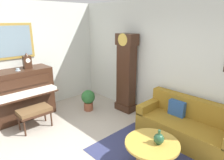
{
  "coord_description": "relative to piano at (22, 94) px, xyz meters",
  "views": [
    {
      "loc": [
        2.57,
        -1.57,
        2.36
      ],
      "look_at": [
        -0.46,
        1.33,
        1.08
      ],
      "focal_mm": 32.11,
      "sensor_mm": 36.0,
      "label": 1
    }
  ],
  "objects": [
    {
      "name": "piano",
      "position": [
        0.0,
        0.0,
        0.0
      ],
      "size": [
        0.87,
        1.44,
        1.21
      ],
      "color": "#3D2316",
      "rests_on": "ground_plane"
    },
    {
      "name": "wall_back",
      "position": [
        2.24,
        2.42,
        0.79
      ],
      "size": [
        5.3,
        0.13,
        2.8
      ],
      "color": "silver",
      "rests_on": "ground_plane"
    },
    {
      "name": "teacup",
      "position": [
        0.08,
        -0.04,
        0.62
      ],
      "size": [
        0.12,
        0.12,
        0.06
      ],
      "color": "#ADC6D6",
      "rests_on": "piano"
    },
    {
      "name": "mantel_clock",
      "position": [
        0.0,
        0.23,
        0.77
      ],
      "size": [
        0.13,
        0.18,
        0.38
      ],
      "color": "#3D2316",
      "rests_on": "piano"
    },
    {
      "name": "wall_left",
      "position": [
        -0.37,
        0.02,
        0.8
      ],
      "size": [
        0.13,
        4.9,
        2.8
      ],
      "color": "silver",
      "rests_on": "ground_plane"
    },
    {
      "name": "grandfather_clock",
      "position": [
        1.46,
        2.15,
        0.35
      ],
      "size": [
        0.52,
        0.34,
        2.03
      ],
      "color": "#3D2316",
      "rests_on": "ground_plane"
    },
    {
      "name": "potted_plant",
      "position": [
        0.79,
        1.4,
        -0.29
      ],
      "size": [
        0.36,
        0.36,
        0.56
      ],
      "color": "#935138",
      "rests_on": "ground_plane"
    },
    {
      "name": "green_jug",
      "position": [
        3.32,
        0.89,
        -0.07
      ],
      "size": [
        0.17,
        0.17,
        0.24
      ],
      "color": "#234C33",
      "rests_on": "coffee_table"
    },
    {
      "name": "coffee_table",
      "position": [
        3.24,
        0.84,
        -0.19
      ],
      "size": [
        0.88,
        0.88,
        0.46
      ],
      "color": "gold",
      "rests_on": "ground_plane"
    },
    {
      "name": "piano_bench",
      "position": [
        0.73,
        -0.02,
        -0.21
      ],
      "size": [
        0.42,
        0.7,
        0.48
      ],
      "color": "#3D2316",
      "rests_on": "ground_plane"
    },
    {
      "name": "couch",
      "position": [
        3.28,
        1.98,
        -0.3
      ],
      "size": [
        1.9,
        0.8,
        0.84
      ],
      "color": "olive",
      "rests_on": "ground_plane"
    },
    {
      "name": "area_rug",
      "position": [
        3.15,
        1.02,
        -0.61
      ],
      "size": [
        2.1,
        1.5,
        0.01
      ],
      "primitive_type": "cube",
      "color": "navy",
      "rests_on": "ground_plane"
    }
  ]
}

